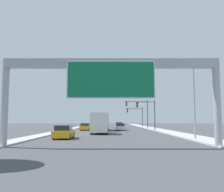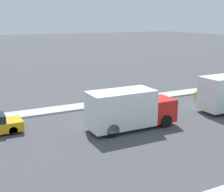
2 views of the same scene
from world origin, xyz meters
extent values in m
cylinder|color=black|center=(-6.07, 28.02, 0.32)|extent=(0.22, 0.64, 0.64)
cylinder|color=black|center=(-4.43, 28.02, 0.32)|extent=(0.22, 0.64, 0.64)
cube|color=gold|center=(-5.25, 48.94, 0.53)|extent=(1.85, 4.44, 0.70)
cube|color=#1E232D|center=(-5.25, 48.72, 1.14)|extent=(1.63, 2.31, 0.54)
cylinder|color=black|center=(-6.07, 50.32, 0.32)|extent=(0.22, 0.64, 0.64)
cylinder|color=black|center=(-6.07, 47.57, 0.32)|extent=(0.22, 0.64, 0.64)
cylinder|color=black|center=(-4.43, 47.57, 0.32)|extent=(0.22, 0.64, 0.64)
cylinder|color=black|center=(-2.82, 45.68, 0.50)|extent=(0.28, 1.00, 1.00)
cube|color=red|center=(-1.75, 39.12, 1.20)|extent=(2.19, 1.98, 1.79)
cube|color=silver|center=(-1.75, 35.59, 1.69)|extent=(2.38, 5.08, 2.77)
cylinder|color=black|center=(-2.80, 39.02, 0.50)|extent=(0.28, 1.00, 1.00)
cylinder|color=black|center=(-0.70, 39.02, 0.50)|extent=(0.28, 1.00, 1.00)
cylinder|color=black|center=(-2.80, 34.32, 0.50)|extent=(0.28, 1.00, 1.00)
cylinder|color=black|center=(-0.70, 34.32, 0.50)|extent=(0.28, 1.00, 1.00)
camera|label=1|loc=(0.09, -1.17, 2.06)|focal=40.00mm
camera|label=2|loc=(18.10, 24.71, 8.36)|focal=50.00mm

